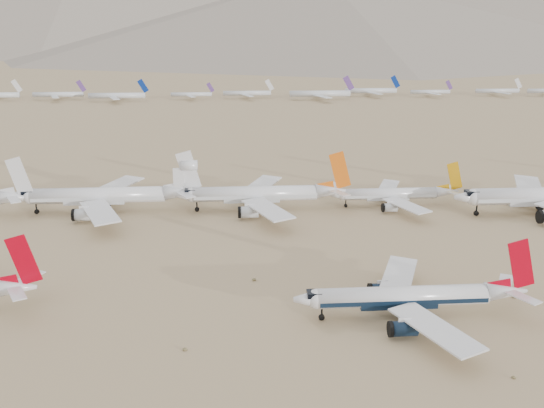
{
  "coord_description": "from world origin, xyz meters",
  "views": [
    {
      "loc": [
        -35.43,
        -111.74,
        56.87
      ],
      "look_at": [
        -23.69,
        50.59,
        7.0
      ],
      "focal_mm": 40.0,
      "sensor_mm": 36.0,
      "label": 1
    }
  ],
  "objects": [
    {
      "name": "desert_scrub",
      "position": [
        -11.08,
        -26.49,
        0.28
      ],
      "size": [
        247.37,
        121.67,
        0.63
      ],
      "color": "brown",
      "rests_on": "ground"
    },
    {
      "name": "row2_white_trijet",
      "position": [
        -72.34,
        68.37,
        5.52
      ],
      "size": [
        53.79,
        52.57,
        19.06
      ],
      "color": "silver",
      "rests_on": "ground"
    },
    {
      "name": "foothills",
      "position": [
        526.68,
        1100.0,
        67.15
      ],
      "size": [
        4637.5,
        1395.0,
        155.0
      ],
      "color": "slate",
      "rests_on": "ground"
    },
    {
      "name": "distant_storage_row",
      "position": [
        -19.78,
        338.45,
        4.32
      ],
      "size": [
        508.47,
        58.89,
        15.22
      ],
      "color": "silver",
      "rests_on": "ground"
    },
    {
      "name": "row2_gold_tail",
      "position": [
        16.6,
        68.28,
        3.97
      ],
      "size": [
        39.91,
        39.03,
        14.21
      ],
      "color": "silver",
      "rests_on": "ground"
    },
    {
      "name": "main_airliner",
      "position": [
        0.11,
        -5.32,
        4.42
      ],
      "size": [
        45.56,
        44.5,
        16.08
      ],
      "color": "silver",
      "rests_on": "ground"
    },
    {
      "name": "ground",
      "position": [
        0.0,
        0.0,
        0.0
      ],
      "size": [
        7000.0,
        7000.0,
        0.0
      ],
      "primitive_type": "plane",
      "color": "#947E56",
      "rests_on": "ground"
    },
    {
      "name": "row2_orange_tail",
      "position": [
        -25.51,
        67.27,
        5.13
      ],
      "size": [
        51.29,
        50.17,
        18.29
      ],
      "color": "silver",
      "rests_on": "ground"
    }
  ]
}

